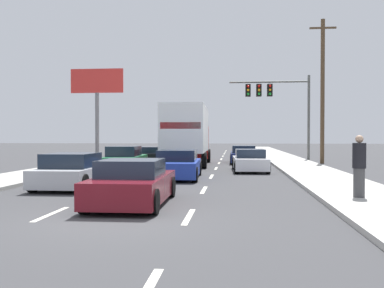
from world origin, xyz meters
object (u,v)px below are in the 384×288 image
Objects in this scene: car_maroon at (133,184)px; car_navy at (243,155)px; car_silver at (73,172)px; utility_pole_mid at (323,89)px; roadside_billboard at (97,92)px; car_blue at (178,165)px; car_white at (250,161)px; car_green at (125,159)px; box_truck at (187,132)px; traffic_signal_mast at (272,96)px; pedestrian_near_corner at (359,166)px; car_black at (151,155)px.

car_navy is (3.45, 18.48, -0.00)m from car_maroon.
utility_pole_mid is (12.00, 15.02, 4.53)m from car_silver.
car_navy is at bearing -32.77° from roadside_billboard.
car_white is (3.38, 4.25, -0.05)m from car_blue.
car_green is at bearing -178.38° from car_white.
box_truck reaches higher than car_white.
car_silver is at bearing -130.27° from car_white.
car_green is 1.12× the size of car_maroon.
traffic_signal_mast is 16.44m from roadside_billboard.
car_maroon is at bearing -74.24° from car_green.
utility_pole_mid is (3.14, -3.62, 0.09)m from traffic_signal_mast.
car_green is 0.57× the size of roadside_billboard.
box_truck is 2.08× the size of car_maroon.
car_black is at bearing 118.87° from pedestrian_near_corner.
pedestrian_near_corner is (9.65, -10.30, 0.44)m from car_green.
box_truck is 2.02× the size of car_blue.
car_silver is at bearing -128.60° from utility_pole_mid.
box_truck is 0.87× the size of utility_pole_mid.
car_green is at bearing 90.74° from car_silver.
car_black is 6.60m from car_navy.
car_silver is 9.88m from pedestrian_near_corner.
traffic_signal_mast is (5.90, 6.92, 2.89)m from box_truck.
car_navy is (3.18, 11.11, -0.02)m from car_blue.
box_truck is 1.31× the size of traffic_signal_mast.
box_truck is at bearing -159.89° from utility_pole_mid.
car_navy is (6.60, 0.01, 0.05)m from car_black.
car_navy is 0.58× the size of roadside_billboard.
box_truck is at bearing 75.82° from car_silver.
car_maroon is at bearing -107.48° from car_white.
car_blue is at bearing 134.52° from pedestrian_near_corner.
car_silver is 5.06m from car_blue.
car_silver is at bearing -115.41° from traffic_signal_mast.
car_green is 1.15× the size of car_silver.
box_truck is (2.98, -3.14, 1.62)m from car_black.
car_green is 6.88m from car_white.
car_blue is at bearing -127.34° from utility_pole_mid.
box_truck reaches higher than car_silver.
car_white is (6.80, -6.86, 0.02)m from car_black.
traffic_signal_mast is (8.86, 18.64, 4.44)m from car_silver.
car_navy is at bearing -178.33° from utility_pole_mid.
car_black is 1.00× the size of car_silver.
car_black is 0.87× the size of car_green.
car_green is 1.10× the size of car_white.
utility_pole_mid reaches higher than car_black.
car_white is at bearing -45.23° from car_black.
utility_pole_mid is at bearing -24.22° from roadside_billboard.
roadside_billboard reaches higher than car_maroon.
car_blue is 1.03× the size of car_maroon.
car_blue is at bearing -86.85° from box_truck.
car_silver is 19.75m from utility_pole_mid.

